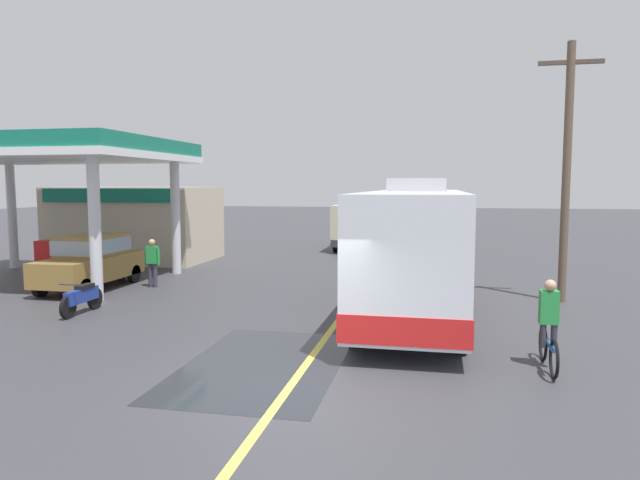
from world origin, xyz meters
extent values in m
plane|color=#38383D|center=(0.00, 20.00, 0.00)|extent=(120.00, 120.00, 0.00)
cube|color=#D8CC4C|center=(0.00, 15.00, 0.00)|extent=(0.16, 50.00, 0.01)
cube|color=#26282D|center=(-0.82, 1.20, 0.00)|extent=(2.99, 4.95, 0.01)
cube|color=silver|center=(1.89, 6.78, 1.88)|extent=(2.50, 11.00, 2.90)
cube|color=red|center=(1.89, 6.78, 0.77)|extent=(2.54, 11.04, 0.56)
cube|color=#8C9EAD|center=(1.89, 1.34, 2.42)|extent=(2.30, 0.10, 1.40)
cube|color=#8C9EAD|center=(0.62, 6.78, 2.33)|extent=(0.06, 9.35, 1.10)
cube|color=#8C9EAD|center=(3.16, 6.78, 2.33)|extent=(0.06, 9.35, 1.10)
cube|color=white|center=(1.89, 1.35, 3.12)|extent=(1.75, 0.08, 0.32)
cube|color=#B2B2B7|center=(1.89, 7.78, 3.51)|extent=(1.60, 2.80, 0.36)
cylinder|color=black|center=(0.79, 2.88, 0.50)|extent=(0.30, 1.00, 1.00)
cylinder|color=black|center=(2.99, 2.88, 0.50)|extent=(0.30, 1.00, 1.00)
cylinder|color=black|center=(0.79, 10.08, 0.50)|extent=(0.30, 1.00, 1.00)
cylinder|color=black|center=(2.99, 10.08, 0.50)|extent=(0.30, 1.00, 1.00)
cube|color=#147259|center=(-11.33, 8.85, 4.85)|extent=(9.00, 7.00, 0.50)
cube|color=white|center=(-11.33, 8.85, 4.48)|extent=(9.10, 7.10, 0.24)
cylinder|color=silver|center=(-7.63, 6.15, 2.30)|extent=(0.36, 0.36, 4.60)
cylinder|color=silver|center=(-15.03, 11.55, 2.30)|extent=(0.36, 0.36, 4.60)
cylinder|color=silver|center=(-7.63, 11.55, 2.30)|extent=(0.36, 0.36, 4.60)
cube|color=red|center=(-11.33, 8.85, 0.75)|extent=(0.70, 0.60, 1.50)
cube|color=beige|center=(-11.33, 15.05, 1.70)|extent=(7.00, 4.40, 3.40)
cube|color=#147259|center=(-11.33, 12.81, 3.05)|extent=(6.30, 0.10, 0.60)
cube|color=olive|center=(-8.96, 7.80, 0.72)|extent=(1.70, 4.20, 0.80)
cube|color=olive|center=(-8.96, 8.00, 1.47)|extent=(1.50, 2.31, 0.70)
cube|color=#8C9EAD|center=(-8.96, 8.00, 1.47)|extent=(1.53, 2.35, 0.49)
cylinder|color=black|center=(-9.71, 6.30, 0.32)|extent=(0.20, 0.64, 0.64)
cylinder|color=black|center=(-8.21, 6.30, 0.32)|extent=(0.20, 0.64, 0.64)
cylinder|color=black|center=(-9.71, 9.30, 0.32)|extent=(0.20, 0.64, 0.64)
cylinder|color=black|center=(-8.21, 9.30, 0.32)|extent=(0.20, 0.64, 0.64)
cube|color=#BFB799|center=(-1.84, 22.04, 1.39)|extent=(2.00, 6.00, 2.10)
cube|color=#8C9EAD|center=(-1.84, 22.04, 1.79)|extent=(2.04, 5.10, 0.80)
cube|color=#2D2D33|center=(-1.84, 18.99, 0.54)|extent=(1.90, 0.16, 0.36)
cylinder|color=black|center=(-2.72, 20.04, 0.38)|extent=(0.22, 0.76, 0.76)
cylinder|color=black|center=(-0.96, 20.04, 0.38)|extent=(0.22, 0.76, 0.76)
cylinder|color=black|center=(-2.72, 24.04, 0.38)|extent=(0.22, 0.76, 0.76)
cylinder|color=black|center=(-0.96, 24.04, 0.38)|extent=(0.22, 0.76, 0.76)
torus|color=black|center=(4.58, 1.48, 0.36)|extent=(0.06, 0.72, 0.72)
torus|color=black|center=(4.58, 2.58, 0.36)|extent=(0.06, 0.72, 0.72)
cube|color=#1E4C8C|center=(4.58, 2.03, 0.51)|extent=(0.06, 1.10, 0.08)
cube|color=#268C3F|center=(4.58, 2.13, 1.18)|extent=(0.34, 0.24, 0.64)
sphere|color=tan|center=(4.58, 2.08, 1.61)|extent=(0.22, 0.22, 0.22)
cylinder|color=#2D2D38|center=(4.48, 2.08, 0.68)|extent=(0.12, 0.12, 0.55)
cylinder|color=#2D2D38|center=(4.68, 2.08, 0.68)|extent=(0.12, 0.12, 0.55)
cylinder|color=black|center=(-6.99, 3.84, 0.30)|extent=(0.10, 0.60, 0.60)
cylinder|color=black|center=(-6.99, 5.04, 0.30)|extent=(0.10, 0.60, 0.60)
cube|color=navy|center=(-6.99, 4.44, 0.50)|extent=(0.20, 1.30, 0.36)
cube|color=black|center=(-6.99, 4.59, 0.72)|extent=(0.24, 0.60, 0.12)
cylinder|color=#2D2D33|center=(-6.99, 3.89, 0.90)|extent=(0.55, 0.04, 0.04)
cylinder|color=#33333F|center=(-9.01, 9.67, 0.41)|extent=(0.14, 0.14, 0.82)
cylinder|color=#33333F|center=(-8.83, 9.67, 0.41)|extent=(0.14, 0.14, 0.82)
cube|color=#D8CC4C|center=(-8.92, 9.67, 1.12)|extent=(0.36, 0.22, 0.60)
sphere|color=tan|center=(-8.92, 9.67, 1.55)|extent=(0.22, 0.22, 0.22)
cylinder|color=#D8CC4C|center=(-9.15, 9.67, 1.07)|extent=(0.09, 0.09, 0.58)
cylinder|color=#D8CC4C|center=(-8.69, 9.67, 1.07)|extent=(0.09, 0.09, 0.58)
cylinder|color=#33333F|center=(-7.15, 8.54, 0.41)|extent=(0.14, 0.14, 0.82)
cylinder|color=#33333F|center=(-6.97, 8.54, 0.41)|extent=(0.14, 0.14, 0.82)
cube|color=#268C3F|center=(-7.06, 8.54, 1.12)|extent=(0.36, 0.22, 0.60)
sphere|color=tan|center=(-7.06, 8.54, 1.55)|extent=(0.22, 0.22, 0.22)
cylinder|color=#268C3F|center=(-7.29, 8.54, 1.07)|extent=(0.09, 0.09, 0.58)
cylinder|color=#268C3F|center=(-6.83, 8.54, 1.07)|extent=(0.09, 0.09, 0.58)
cube|color=olive|center=(2.58, 23.16, 0.72)|extent=(1.70, 4.20, 0.80)
cube|color=olive|center=(2.58, 23.36, 1.47)|extent=(1.50, 2.31, 0.70)
cube|color=#8C9EAD|center=(2.58, 23.36, 1.47)|extent=(1.53, 2.35, 0.49)
cylinder|color=black|center=(1.83, 21.66, 0.32)|extent=(0.20, 0.64, 0.64)
cylinder|color=black|center=(3.33, 21.66, 0.32)|extent=(0.20, 0.64, 0.64)
cylinder|color=black|center=(1.83, 24.66, 0.32)|extent=(0.20, 0.64, 0.64)
cylinder|color=black|center=(3.33, 24.66, 0.32)|extent=(0.20, 0.64, 0.64)
cylinder|color=brown|center=(6.17, 8.79, 3.82)|extent=(0.24, 0.24, 7.64)
cube|color=#4C3D33|center=(6.17, 8.79, 7.04)|extent=(1.80, 0.12, 0.12)
camera|label=1|loc=(2.45, -9.20, 3.50)|focal=31.94mm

